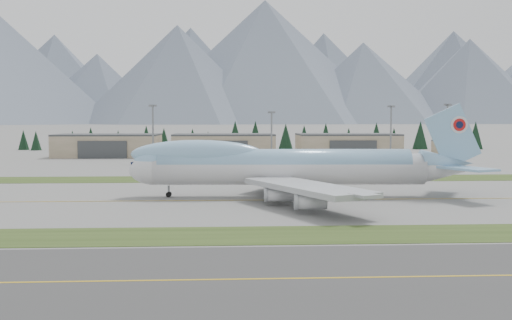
{
  "coord_description": "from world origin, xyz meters",
  "views": [
    {
      "loc": [
        -13.6,
        -124.33,
        17.84
      ],
      "look_at": [
        -6.58,
        12.42,
        8.0
      ],
      "focal_mm": 40.0,
      "sensor_mm": 36.0,
      "label": 1
    }
  ],
  "objects": [
    {
      "name": "taxiway_line_near",
      "position": [
        0.0,
        -62.0,
        0.0
      ],
      "size": [
        400.0,
        0.4,
        0.02
      ],
      "primitive_type": "cube",
      "color": "gold",
      "rests_on": "ground"
    },
    {
      "name": "floodlight_masts",
      "position": [
        24.13,
        110.59,
        16.13
      ],
      "size": [
        124.2,
        10.12,
        24.16
      ],
      "color": "slate",
      "rests_on": "ground"
    },
    {
      "name": "hangar_center",
      "position": [
        -15.0,
        149.9,
        5.39
      ],
      "size": [
        48.0,
        26.6,
        10.8
      ],
      "color": "gray",
      "rests_on": "ground"
    },
    {
      "name": "mountain_ridge_front",
      "position": [
        -19.24,
        2221.54,
        228.9
      ],
      "size": [
        4298.62,
        1295.48,
        519.5
      ],
      "color": "#4D5667",
      "rests_on": "ground"
    },
    {
      "name": "ground",
      "position": [
        0.0,
        0.0,
        0.0
      ],
      "size": [
        7000.0,
        7000.0,
        0.0
      ],
      "primitive_type": "plane",
      "color": "slate",
      "rests_on": "ground"
    },
    {
      "name": "service_vehicle_c",
      "position": [
        69.2,
        129.59,
        0.0
      ],
      "size": [
        2.21,
        4.16,
        1.15
      ],
      "primitive_type": "imported",
      "rotation": [
        0.0,
        0.0,
        0.16
      ],
      "color": "#ACACB1",
      "rests_on": "ground"
    },
    {
      "name": "grass_strip_far",
      "position": [
        0.0,
        45.0,
        0.0
      ],
      "size": [
        400.0,
        18.0,
        0.08
      ],
      "primitive_type": "cube",
      "color": "#2B3F16",
      "rests_on": "ground"
    },
    {
      "name": "hangar_left",
      "position": [
        -70.0,
        149.9,
        5.39
      ],
      "size": [
        48.0,
        26.6,
        10.8
      ],
      "color": "gray",
      "rests_on": "ground"
    },
    {
      "name": "asphalt_taxiway",
      "position": [
        0.0,
        -62.0,
        0.0
      ],
      "size": [
        400.0,
        32.0,
        0.04
      ],
      "primitive_type": "cube",
      "color": "#363636",
      "rests_on": "ground"
    },
    {
      "name": "hangar_right",
      "position": [
        45.0,
        149.9,
        5.39
      ],
      "size": [
        48.0,
        26.6,
        10.8
      ],
      "color": "gray",
      "rests_on": "ground"
    },
    {
      "name": "service_vehicle_b",
      "position": [
        26.8,
        111.19,
        0.0
      ],
      "size": [
        4.21,
        1.6,
        1.37
      ],
      "primitive_type": "imported",
      "rotation": [
        0.0,
        0.0,
        1.54
      ],
      "color": "gold",
      "rests_on": "ground"
    },
    {
      "name": "control_shed",
      "position": [
        95.0,
        148.0,
        3.8
      ],
      "size": [
        14.0,
        12.0,
        7.6
      ],
      "color": "gray",
      "rests_on": "ground"
    },
    {
      "name": "boeing_747_freighter",
      "position": [
        -0.21,
        5.15,
        7.09
      ],
      "size": [
        81.31,
        70.48,
        21.51
      ],
      "rotation": [
        0.0,
        0.0,
        -0.04
      ],
      "color": "silver",
      "rests_on": "ground"
    },
    {
      "name": "taxiway_line_main",
      "position": [
        0.0,
        0.0,
        0.0
      ],
      "size": [
        400.0,
        0.4,
        0.02
      ],
      "primitive_type": "cube",
      "color": "gold",
      "rests_on": "ground"
    },
    {
      "name": "service_vehicle_a",
      "position": [
        -25.7,
        124.39,
        0.0
      ],
      "size": [
        2.05,
        3.92,
        1.27
      ],
      "primitive_type": "imported",
      "rotation": [
        0.0,
        0.0,
        -0.15
      ],
      "color": "silver",
      "rests_on": "ground"
    },
    {
      "name": "mountain_ridge_rear",
      "position": [
        153.99,
        2900.0,
        247.39
      ],
      "size": [
        4449.98,
        988.47,
        494.23
      ],
      "color": "#4D5667",
      "rests_on": "ground"
    },
    {
      "name": "grass_strip_near",
      "position": [
        0.0,
        -38.0,
        0.0
      ],
      "size": [
        400.0,
        14.0,
        0.08
      ],
      "primitive_type": "cube",
      "color": "#2B3F16",
      "rests_on": "ground"
    },
    {
      "name": "conifer_belt",
      "position": [
        19.74,
        212.47,
        7.37
      ],
      "size": [
        274.29,
        16.71,
        16.91
      ],
      "color": "black",
      "rests_on": "ground"
    }
  ]
}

